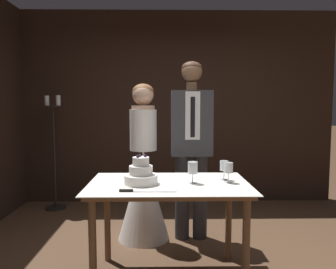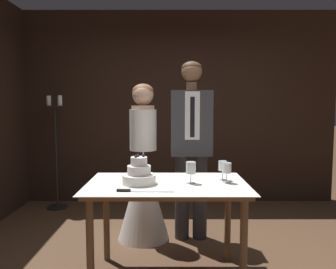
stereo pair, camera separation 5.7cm
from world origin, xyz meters
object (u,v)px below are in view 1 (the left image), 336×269
object	(u,v)px
cake_table	(169,195)
groom	(191,140)
wine_glass_middle	(193,169)
candle_stand	(54,156)
wine_glass_far	(228,168)
bride	(144,182)
tiered_cake	(141,174)
wine_glass_near	(224,166)
cake_knife	(137,191)

from	to	relation	value
cake_table	groom	bearing A→B (deg)	72.77
wine_glass_middle	candle_stand	size ratio (longest dim) A/B	0.11
wine_glass_far	bride	xyz separation A→B (m)	(-0.73, 0.80, -0.30)
wine_glass_middle	bride	bearing A→B (deg)	118.24
bride	tiered_cake	bearing A→B (deg)	-87.98
wine_glass_near	candle_stand	size ratio (longest dim) A/B	0.10
candle_stand	bride	bearing A→B (deg)	-39.04
cake_table	wine_glass_far	xyz separation A→B (m)	(0.48, 0.01, 0.21)
cake_table	groom	xyz separation A→B (m)	(0.25, 0.81, 0.36)
wine_glass_middle	candle_stand	bearing A→B (deg)	132.75
wine_glass_far	groom	world-z (taller)	groom
cake_knife	bride	size ratio (longest dim) A/B	0.25
wine_glass_far	candle_stand	size ratio (longest dim) A/B	0.11
wine_glass_middle	candle_stand	xyz separation A→B (m)	(-1.71, 1.85, -0.19)
wine_glass_near	wine_glass_far	bearing A→B (deg)	-80.98
wine_glass_near	bride	xyz separation A→B (m)	(-0.71, 0.70, -0.30)
wine_glass_near	candle_stand	xyz separation A→B (m)	(-1.98, 1.73, -0.18)
wine_glass_near	groom	world-z (taller)	groom
wine_glass_near	wine_glass_middle	bearing A→B (deg)	-156.39
wine_glass_near	wine_glass_far	distance (m)	0.10
wine_glass_near	groom	distance (m)	0.75
tiered_cake	wine_glass_middle	size ratio (longest dim) A/B	1.53
cake_table	wine_glass_near	bearing A→B (deg)	13.11
bride	groom	distance (m)	0.67
groom	candle_stand	distance (m)	2.07
cake_table	wine_glass_middle	xyz separation A→B (m)	(0.19, -0.01, 0.22)
wine_glass_near	groom	xyz separation A→B (m)	(-0.21, 0.70, 0.14)
cake_table	candle_stand	world-z (taller)	candle_stand
cake_table	bride	world-z (taller)	bride
cake_knife	bride	distance (m)	1.09
tiered_cake	wine_glass_near	world-z (taller)	tiered_cake
cake_table	cake_knife	distance (m)	0.37
cake_knife	wine_glass_near	bearing A→B (deg)	29.87
cake_knife	wine_glass_near	distance (m)	0.80
tiered_cake	wine_glass_middle	bearing A→B (deg)	2.01
groom	candle_stand	xyz separation A→B (m)	(-1.77, 1.03, -0.33)
tiered_cake	wine_glass_near	xyz separation A→B (m)	(0.68, 0.13, 0.04)
bride	cake_table	bearing A→B (deg)	-72.78
tiered_cake	wine_glass_near	distance (m)	0.70
wine_glass_far	groom	size ratio (longest dim) A/B	0.09
wine_glass_far	candle_stand	world-z (taller)	candle_stand
wine_glass_middle	tiered_cake	bearing A→B (deg)	-177.99
groom	candle_stand	size ratio (longest dim) A/B	1.20
cake_knife	wine_glass_middle	bearing A→B (deg)	32.65
wine_glass_far	cake_table	bearing A→B (deg)	-179.00
cake_table	groom	size ratio (longest dim) A/B	0.69
cake_table	bride	xyz separation A→B (m)	(-0.25, 0.81, -0.08)
cake_table	candle_stand	size ratio (longest dim) A/B	0.83
tiered_cake	wine_glass_far	distance (m)	0.70
cake_table	candle_stand	distance (m)	2.39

